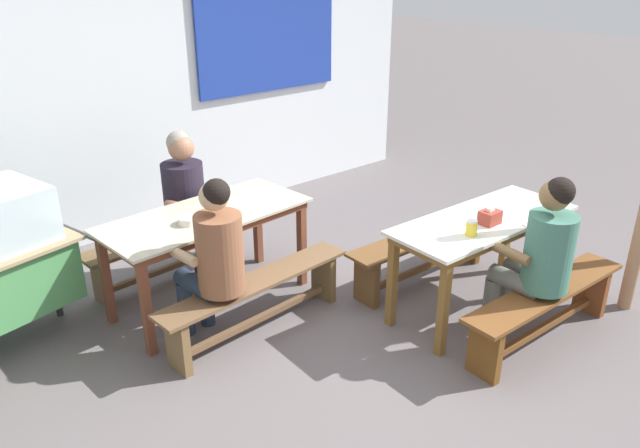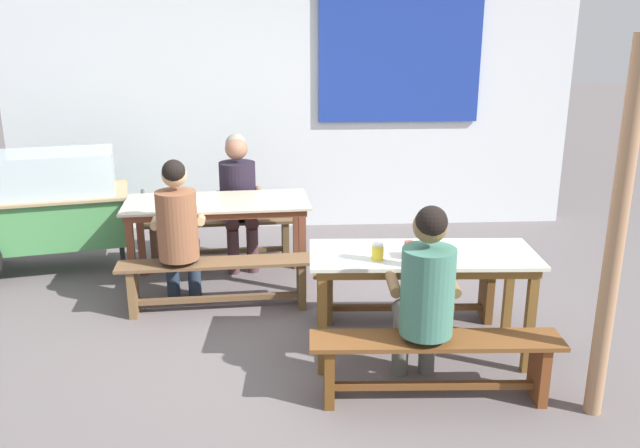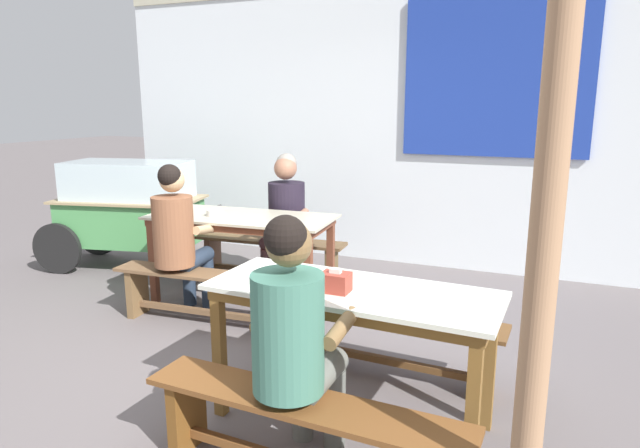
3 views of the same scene
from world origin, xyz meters
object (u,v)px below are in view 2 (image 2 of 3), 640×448
object	(u,v)px
tissue_box	(417,250)
person_left_back_turned	(178,227)
bench_far_front	(218,278)
soup_bowl	(192,201)
person_near_front	(425,291)
condiment_jar	(378,252)
person_center_facing	(238,192)
dining_table_far	(217,210)
dining_table_near	(422,265)
bench_near_back	(408,286)
bench_near_front	(435,359)
wooden_support_post	(616,238)
bench_far_back	(221,233)
food_cart	(44,202)

from	to	relation	value
tissue_box	person_left_back_turned	bearing A→B (deg)	150.29
bench_far_front	soup_bowl	size ratio (longest dim) A/B	11.27
bench_far_front	person_near_front	world-z (taller)	person_near_front
tissue_box	condiment_jar	distance (m)	0.27
person_left_back_turned	person_center_facing	distance (m)	1.15
bench_far_front	dining_table_far	bearing A→B (deg)	93.81
person_near_front	soup_bowl	size ratio (longest dim) A/B	8.86
person_left_back_turned	person_near_front	xyz separation A→B (m)	(1.68, -1.41, 0.01)
dining_table_near	bench_near_back	distance (m)	0.71
person_near_front	bench_far_front	bearing A→B (deg)	135.38
bench_far_front	condiment_jar	xyz separation A→B (m)	(1.15, -0.97, 0.54)
bench_far_front	bench_near_front	world-z (taller)	same
bench_near_front	person_near_front	world-z (taller)	person_near_front
dining_table_far	wooden_support_post	bearing A→B (deg)	-42.21
bench_far_front	bench_near_front	distance (m)	2.04
bench_near_back	tissue_box	world-z (taller)	tissue_box
person_center_facing	condiment_jar	xyz separation A→B (m)	(1.03, -2.08, 0.11)
dining_table_far	tissue_box	xyz separation A→B (m)	(1.45, -1.51, 0.13)
soup_bowl	wooden_support_post	world-z (taller)	wooden_support_post
wooden_support_post	bench_near_front	bearing A→B (deg)	168.71
dining_table_near	person_center_facing	distance (m)	2.39
bench_near_back	person_left_back_turned	xyz separation A→B (m)	(-1.80, 0.31, 0.42)
person_center_facing	soup_bowl	xyz separation A→B (m)	(-0.35, -0.63, 0.08)
dining_table_far	bench_near_back	xyz separation A→B (m)	(1.54, -0.85, -0.41)
condiment_jar	wooden_support_post	world-z (taller)	wooden_support_post
person_center_facing	bench_far_back	bearing A→B (deg)	166.24
bench_far_back	wooden_support_post	world-z (taller)	wooden_support_post
bench_near_front	condiment_jar	bearing A→B (deg)	123.08
bench_far_front	person_center_facing	distance (m)	1.20
person_left_back_turned	bench_far_front	bearing A→B (deg)	-8.76
person_center_facing	person_near_front	world-z (taller)	person_near_front
person_center_facing	wooden_support_post	world-z (taller)	wooden_support_post
bench_far_back	wooden_support_post	xyz separation A→B (m)	(2.46, -2.78, 0.82)
bench_far_back	condiment_jar	bearing A→B (deg)	-60.09
dining_table_near	bench_near_front	bearing A→B (deg)	-92.49
condiment_jar	soup_bowl	bearing A→B (deg)	133.72
dining_table_far	wooden_support_post	xyz separation A→B (m)	(2.42, -2.20, 0.42)
person_left_back_turned	condiment_jar	bearing A→B (deg)	-34.96
person_left_back_turned	tissue_box	size ratio (longest dim) A/B	8.59
food_cart	tissue_box	bearing A→B (deg)	-32.48
bench_far_front	person_center_facing	xyz separation A→B (m)	(0.11, 1.12, 0.43)
person_center_facing	condiment_jar	size ratio (longest dim) A/B	11.04
person_center_facing	wooden_support_post	distance (m)	3.58
dining_table_near	dining_table_far	bearing A→B (deg)	136.64
person_near_front	wooden_support_post	size ratio (longest dim) A/B	0.57
soup_bowl	person_left_back_turned	bearing A→B (deg)	-97.63
bench_near_front	tissue_box	xyz separation A→B (m)	(-0.04, 0.50, 0.53)
bench_near_back	soup_bowl	world-z (taller)	soup_bowl
food_cart	dining_table_far	bearing A→B (deg)	-15.46
food_cart	condiment_jar	world-z (taller)	food_cart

